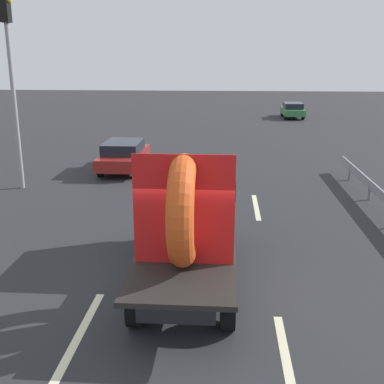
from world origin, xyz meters
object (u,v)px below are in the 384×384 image
at_px(traffic_light, 11,69).
at_px(oncoming_car, 293,110).
at_px(flatbed_truck, 191,207).
at_px(distant_sedan, 124,155).

xyz_separation_m(traffic_light, oncoming_car, (13.06, 22.25, -3.75)).
relative_size(flatbed_truck, distant_sedan, 1.46).
distance_m(traffic_light, oncoming_car, 26.06).
bearing_deg(distant_sedan, flatbed_truck, -69.69).
height_order(traffic_light, oncoming_car, traffic_light).
xyz_separation_m(distant_sedan, traffic_light, (-3.27, -3.15, 3.70)).
bearing_deg(flatbed_truck, oncoming_car, 78.03).
relative_size(distant_sedan, traffic_light, 0.57).
bearing_deg(flatbed_truck, distant_sedan, 110.31).
bearing_deg(traffic_light, distant_sedan, 43.95).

